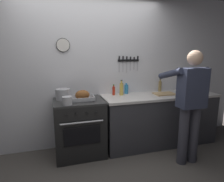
{
  "coord_description": "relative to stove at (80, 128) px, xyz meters",
  "views": [
    {
      "loc": [
        -0.55,
        -1.97,
        1.65
      ],
      "look_at": [
        0.28,
        0.85,
        1.04
      ],
      "focal_mm": 31.37,
      "sensor_mm": 36.0,
      "label": 1
    }
  ],
  "objects": [
    {
      "name": "roasting_pan",
      "position": [
        0.06,
        -0.03,
        0.52
      ],
      "size": [
        0.35,
        0.26,
        0.16
      ],
      "color": "#B7B7BC",
      "rests_on": "stove"
    },
    {
      "name": "wall_back",
      "position": [
        0.22,
        0.36,
        0.85
      ],
      "size": [
        6.0,
        0.13,
        2.6
      ],
      "color": "silver",
      "rests_on": "ground"
    },
    {
      "name": "saucepan",
      "position": [
        -0.18,
        -0.21,
        0.51
      ],
      "size": [
        0.14,
        0.14,
        0.12
      ],
      "color": "#B7B7BC",
      "rests_on": "stove"
    },
    {
      "name": "person_cook",
      "position": [
        1.51,
        -0.68,
        0.5
      ],
      "size": [
        0.51,
        0.63,
        1.66
      ],
      "rotation": [
        0.0,
        0.0,
        1.66
      ],
      "color": "#383842",
      "rests_on": "ground"
    },
    {
      "name": "counter_block",
      "position": [
        1.42,
        0.0,
        0.0
      ],
      "size": [
        2.03,
        0.65,
        0.9
      ],
      "color": "#38383D",
      "rests_on": "ground"
    },
    {
      "name": "bottle_dish_soap",
      "position": [
        0.88,
        0.24,
        0.53
      ],
      "size": [
        0.07,
        0.07,
        0.21
      ],
      "color": "#338CCC",
      "rests_on": "counter_block"
    },
    {
      "name": "stove",
      "position": [
        0.0,
        0.0,
        0.0
      ],
      "size": [
        0.76,
        0.67,
        0.9
      ],
      "color": "black",
      "rests_on": "ground"
    },
    {
      "name": "bottle_cooking_oil",
      "position": [
        0.75,
        0.15,
        0.56
      ],
      "size": [
        0.07,
        0.07,
        0.26
      ],
      "color": "gold",
      "rests_on": "counter_block"
    },
    {
      "name": "stock_pot",
      "position": [
        -0.23,
        0.12,
        0.53
      ],
      "size": [
        0.22,
        0.22,
        0.17
      ],
      "color": "#B7B7BC",
      "rests_on": "stove"
    },
    {
      "name": "bottle_hot_sauce",
      "position": [
        0.63,
        0.19,
        0.53
      ],
      "size": [
        0.05,
        0.05,
        0.18
      ],
      "color": "red",
      "rests_on": "counter_block"
    },
    {
      "name": "cutting_board",
      "position": [
        1.5,
        -0.01,
        0.46
      ],
      "size": [
        0.36,
        0.24,
        0.02
      ],
      "primitive_type": "cube",
      "color": "tan",
      "rests_on": "counter_block"
    },
    {
      "name": "bottle_vinegar",
      "position": [
        1.55,
        0.24,
        0.55
      ],
      "size": [
        0.06,
        0.06,
        0.24
      ],
      "color": "#997F4C",
      "rests_on": "counter_block"
    }
  ]
}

